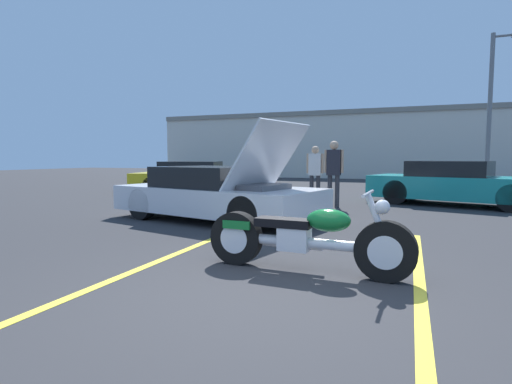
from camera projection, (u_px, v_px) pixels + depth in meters
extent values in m
plane|color=#2D2D30|center=(259.00, 302.00, 3.68)|extent=(80.00, 80.00, 0.00)
cube|color=yellow|center=(175.00, 254.00, 5.49)|extent=(0.12, 5.33, 0.01)
cube|color=yellow|center=(419.00, 279.00, 4.37)|extent=(0.12, 5.33, 0.01)
cube|color=beige|center=(391.00, 145.00, 26.31)|extent=(32.00, 4.00, 4.40)
cube|color=gray|center=(392.00, 113.00, 26.14)|extent=(32.00, 4.20, 0.30)
cylinder|color=slate|center=(490.00, 112.00, 17.05)|extent=(0.18, 0.18, 6.57)
cylinder|color=slate|center=(506.00, 35.00, 16.62)|extent=(0.90, 0.10, 0.10)
cylinder|color=black|center=(386.00, 251.00, 4.28)|extent=(0.67, 0.19, 0.66)
cylinder|color=black|center=(236.00, 238.00, 4.99)|extent=(0.67, 0.19, 0.66)
cylinder|color=silver|center=(386.00, 251.00, 4.28)|extent=(0.37, 0.19, 0.36)
cylinder|color=silver|center=(236.00, 238.00, 4.99)|extent=(0.37, 0.19, 0.36)
cylinder|color=silver|center=(305.00, 243.00, 4.64)|extent=(1.52, 0.19, 0.12)
cube|color=silver|center=(294.00, 238.00, 4.69)|extent=(0.37, 0.26, 0.28)
ellipsoid|color=#146B2D|center=(328.00, 220.00, 4.50)|extent=(0.52, 0.30, 0.26)
cube|color=black|center=(284.00, 222.00, 4.72)|extent=(0.68, 0.29, 0.10)
cube|color=#146B2D|center=(240.00, 224.00, 4.96)|extent=(0.37, 0.24, 0.10)
cylinder|color=silver|center=(378.00, 221.00, 4.29)|extent=(0.31, 0.08, 0.63)
cylinder|color=silver|center=(368.00, 193.00, 4.30)|extent=(0.07, 0.70, 0.04)
sphere|color=silver|center=(383.00, 207.00, 4.26)|extent=(0.16, 0.16, 0.16)
cylinder|color=silver|center=(276.00, 243.00, 4.90)|extent=(1.17, 0.14, 0.09)
cube|color=silver|center=(217.00, 199.00, 8.52)|extent=(4.80, 2.96, 0.53)
cube|color=black|center=(211.00, 177.00, 8.58)|extent=(2.37, 2.18, 0.43)
cylinder|color=black|center=(245.00, 214.00, 7.03)|extent=(0.70, 0.37, 0.67)
cylinder|color=black|center=(294.00, 205.00, 8.44)|extent=(0.70, 0.37, 0.67)
cylinder|color=black|center=(142.00, 204.00, 8.61)|extent=(0.70, 0.37, 0.67)
cylinder|color=black|center=(198.00, 198.00, 10.03)|extent=(0.70, 0.37, 0.67)
cube|color=silver|center=(267.00, 157.00, 7.71)|extent=(1.33, 1.96, 1.30)
cube|color=#4C4C51|center=(265.00, 191.00, 7.80)|extent=(0.84, 1.18, 0.28)
cube|color=teal|center=(456.00, 187.00, 11.18)|extent=(4.88, 3.04, 0.62)
cube|color=black|center=(450.00, 169.00, 11.24)|extent=(2.43, 2.15, 0.43)
cylinder|color=black|center=(512.00, 198.00, 9.70)|extent=(0.73, 0.41, 0.70)
cylinder|color=black|center=(396.00, 192.00, 11.42)|extent=(0.73, 0.41, 0.70)
cylinder|color=black|center=(413.00, 189.00, 12.68)|extent=(0.73, 0.41, 0.70)
cube|color=yellow|center=(196.00, 181.00, 15.20)|extent=(4.99, 3.07, 0.59)
cube|color=black|center=(191.00, 167.00, 15.18)|extent=(2.47, 2.23, 0.43)
cylinder|color=black|center=(230.00, 186.00, 14.20)|extent=(0.67, 0.38, 0.64)
cylinder|color=black|center=(237.00, 183.00, 15.91)|extent=(0.67, 0.38, 0.64)
cylinder|color=black|center=(152.00, 186.00, 14.52)|extent=(0.67, 0.38, 0.64)
cylinder|color=black|center=(167.00, 183.00, 16.23)|extent=(0.67, 0.38, 0.64)
cylinder|color=#333338|center=(312.00, 189.00, 11.88)|extent=(0.12, 0.12, 0.81)
cylinder|color=#333338|center=(318.00, 189.00, 11.81)|extent=(0.12, 0.12, 0.81)
cube|color=white|center=(315.00, 164.00, 11.78)|extent=(0.36, 0.20, 0.64)
cylinder|color=tan|center=(308.00, 163.00, 11.86)|extent=(0.08, 0.08, 0.58)
cylinder|color=tan|center=(323.00, 163.00, 11.70)|extent=(0.08, 0.08, 0.58)
sphere|color=tan|center=(315.00, 150.00, 11.74)|extent=(0.22, 0.22, 0.22)
cylinder|color=#333338|center=(330.00, 191.00, 10.77)|extent=(0.12, 0.12, 0.86)
cylinder|color=#333338|center=(337.00, 191.00, 10.70)|extent=(0.12, 0.12, 0.86)
cube|color=#26262D|center=(334.00, 163.00, 10.67)|extent=(0.36, 0.20, 0.68)
cylinder|color=tan|center=(326.00, 161.00, 10.74)|extent=(0.08, 0.08, 0.62)
cylinder|color=tan|center=(342.00, 161.00, 10.58)|extent=(0.08, 0.08, 0.62)
sphere|color=tan|center=(334.00, 145.00, 10.63)|extent=(0.23, 0.23, 0.23)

